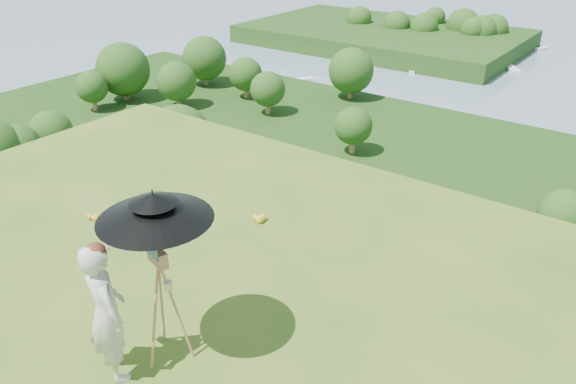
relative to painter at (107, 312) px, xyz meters
The scene contains 9 objects.
ground 0.94m from the painter, 118.94° to the right, with size 14.00×14.00×0.00m, color #3A621C.
forest_slope 45.74m from the painter, 90.32° to the left, with size 140.00×56.00×22.00m, color black.
peninsula 174.53m from the painter, 115.93° to the left, with size 90.00×60.00×12.00m, color black, non-canonical shape.
slope_trees 38.11m from the painter, 90.32° to the left, with size 110.00×50.00×6.00m, color #1D4514, non-canonical shape.
wildflowers 0.83m from the painter, 152.80° to the right, with size 10.00×10.50×0.12m, color yellow, non-canonical shape.
painter is the anchor object (origin of this frame).
field_easel 0.61m from the painter, 62.36° to the left, with size 0.61×0.61×1.62m, color #AE7349, non-canonical shape.
sun_umbrella 1.11m from the painter, 62.88° to the left, with size 1.22×1.22×0.86m, color black, non-canonical shape.
painter_cap 0.81m from the painter, behind, with size 0.22×0.26×0.10m, color #D47485, non-canonical shape.
Camera 1 is at (4.58, -2.33, 4.77)m, focal length 35.00 mm.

